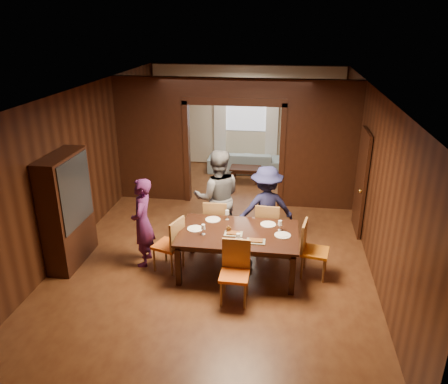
% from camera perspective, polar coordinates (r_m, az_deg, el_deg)
% --- Properties ---
extents(floor, '(9.00, 9.00, 0.00)m').
position_cam_1_polar(floor, '(9.02, -0.03, -5.24)').
color(floor, '#492414').
rests_on(floor, ground).
extents(ceiling, '(5.50, 9.00, 0.02)m').
position_cam_1_polar(ceiling, '(8.12, -0.03, 13.30)').
color(ceiling, silver).
rests_on(ceiling, room_walls).
extents(room_walls, '(5.52, 9.01, 2.90)m').
position_cam_1_polar(room_walls, '(10.23, 1.50, 7.12)').
color(room_walls, black).
rests_on(room_walls, floor).
extents(person_purple, '(0.44, 0.62, 1.60)m').
position_cam_1_polar(person_purple, '(7.72, -10.60, -3.93)').
color(person_purple, '#4B1A4E').
rests_on(person_purple, floor).
extents(person_grey, '(1.03, 0.88, 1.87)m').
position_cam_1_polar(person_grey, '(8.26, -0.85, -0.73)').
color(person_grey, '#4D4E53').
rests_on(person_grey, floor).
extents(person_navy, '(1.17, 0.86, 1.63)m').
position_cam_1_polar(person_navy, '(8.14, 5.51, -2.13)').
color(person_navy, '#1A1B41').
rests_on(person_navy, floor).
extents(sofa, '(2.04, 0.83, 0.59)m').
position_cam_1_polar(sofa, '(12.45, 2.65, 4.01)').
color(sofa, '#89A5B3').
rests_on(sofa, floor).
extents(serving_bowl, '(0.33, 0.33, 0.08)m').
position_cam_1_polar(serving_bowl, '(7.45, 2.61, -4.54)').
color(serving_bowl, black).
rests_on(serving_bowl, dining_table).
extents(dining_table, '(2.00, 1.24, 0.76)m').
position_cam_1_polar(dining_table, '(7.53, 1.86, -7.83)').
color(dining_table, black).
rests_on(dining_table, floor).
extents(coffee_table, '(0.80, 0.50, 0.40)m').
position_cam_1_polar(coffee_table, '(11.68, 2.81, 2.30)').
color(coffee_table, black).
rests_on(coffee_table, floor).
extents(chair_left, '(0.56, 0.56, 0.97)m').
position_cam_1_polar(chair_left, '(7.63, -7.33, -6.70)').
color(chair_left, '#D35813').
rests_on(chair_left, floor).
extents(chair_right, '(0.51, 0.51, 0.97)m').
position_cam_1_polar(chair_right, '(7.53, 11.81, -7.41)').
color(chair_right, orange).
rests_on(chair_right, floor).
extents(chair_far_l, '(0.45, 0.45, 0.97)m').
position_cam_1_polar(chair_far_l, '(8.31, -1.00, -4.00)').
color(chair_far_l, '#DE5414').
rests_on(chair_far_l, floor).
extents(chair_far_r, '(0.46, 0.46, 0.97)m').
position_cam_1_polar(chair_far_r, '(8.21, 5.74, -4.44)').
color(chair_far_r, red).
rests_on(chair_far_r, floor).
extents(chair_near, '(0.44, 0.44, 0.97)m').
position_cam_1_polar(chair_near, '(6.75, 1.38, -10.60)').
color(chair_near, orange).
rests_on(chair_near, floor).
extents(hutch, '(0.40, 1.20, 2.00)m').
position_cam_1_polar(hutch, '(8.05, -19.80, -2.23)').
color(hutch, black).
rests_on(hutch, floor).
extents(door_right, '(0.06, 0.90, 2.10)m').
position_cam_1_polar(door_right, '(9.11, 17.50, 1.20)').
color(door_right, black).
rests_on(door_right, floor).
extents(window_far, '(1.20, 0.03, 1.30)m').
position_cam_1_polar(window_far, '(12.67, 2.92, 10.89)').
color(window_far, silver).
rests_on(window_far, back_wall).
extents(curtain_left, '(0.35, 0.06, 2.40)m').
position_cam_1_polar(curtain_left, '(12.81, -0.52, 8.98)').
color(curtain_left, white).
rests_on(curtain_left, back_wall).
extents(curtain_right, '(0.35, 0.06, 2.40)m').
position_cam_1_polar(curtain_right, '(12.68, 6.28, 8.71)').
color(curtain_right, white).
rests_on(curtain_right, back_wall).
extents(plate_left, '(0.27, 0.27, 0.01)m').
position_cam_1_polar(plate_left, '(7.46, -3.79, -4.80)').
color(plate_left, white).
rests_on(plate_left, dining_table).
extents(plate_far_l, '(0.27, 0.27, 0.01)m').
position_cam_1_polar(plate_far_l, '(7.77, -1.47, -3.62)').
color(plate_far_l, white).
rests_on(plate_far_l, dining_table).
extents(plate_far_r, '(0.27, 0.27, 0.01)m').
position_cam_1_polar(plate_far_r, '(7.64, 5.78, -4.22)').
color(plate_far_r, white).
rests_on(plate_far_r, dining_table).
extents(plate_right, '(0.27, 0.27, 0.01)m').
position_cam_1_polar(plate_right, '(7.30, 7.66, -5.62)').
color(plate_right, silver).
rests_on(plate_right, dining_table).
extents(plate_near, '(0.27, 0.27, 0.01)m').
position_cam_1_polar(plate_near, '(7.02, 1.84, -6.59)').
color(plate_near, silver).
rests_on(plate_near, dining_table).
extents(platter_a, '(0.30, 0.20, 0.04)m').
position_cam_1_polar(platter_a, '(7.27, 1.23, -5.42)').
color(platter_a, gray).
rests_on(platter_a, dining_table).
extents(platter_b, '(0.30, 0.20, 0.04)m').
position_cam_1_polar(platter_b, '(7.05, 4.18, -6.38)').
color(platter_b, slate).
rests_on(platter_b, dining_table).
extents(wineglass_left, '(0.08, 0.08, 0.18)m').
position_cam_1_polar(wineglass_left, '(7.24, -2.72, -4.91)').
color(wineglass_left, silver).
rests_on(wineglass_left, dining_table).
extents(wineglass_far, '(0.08, 0.08, 0.18)m').
position_cam_1_polar(wineglass_far, '(7.75, 0.41, -3.00)').
color(wineglass_far, white).
rests_on(wineglass_far, dining_table).
extents(wineglass_right, '(0.08, 0.08, 0.18)m').
position_cam_1_polar(wineglass_right, '(7.43, 7.32, -4.35)').
color(wineglass_right, white).
rests_on(wineglass_right, dining_table).
extents(tumbler, '(0.07, 0.07, 0.14)m').
position_cam_1_polar(tumbler, '(7.03, 1.87, -5.96)').
color(tumbler, silver).
rests_on(tumbler, dining_table).
extents(condiment_jar, '(0.08, 0.08, 0.11)m').
position_cam_1_polar(condiment_jar, '(7.32, 0.61, -4.87)').
color(condiment_jar, '#472910').
rests_on(condiment_jar, dining_table).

